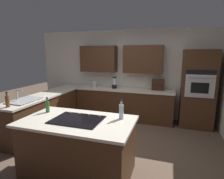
# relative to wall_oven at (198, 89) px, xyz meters

# --- Properties ---
(ground_plane) EXTENTS (14.00, 14.00, 0.00)m
(ground_plane) POSITION_rel_wall_oven_xyz_m (1.85, 1.72, -1.01)
(ground_plane) COLOR brown
(wall_back) EXTENTS (6.00, 0.44, 2.60)m
(wall_back) POSITION_rel_wall_oven_xyz_m (1.92, -0.33, 0.41)
(wall_back) COLOR white
(wall_back) RESTS_ON ground
(lower_cabinets_back) EXTENTS (2.80, 0.60, 0.86)m
(lower_cabinets_back) POSITION_rel_wall_oven_xyz_m (1.95, -0.00, -0.58)
(lower_cabinets_back) COLOR #472B19
(lower_cabinets_back) RESTS_ON ground
(countertop_back) EXTENTS (2.84, 0.64, 0.04)m
(countertop_back) POSITION_rel_wall_oven_xyz_m (1.95, -0.00, -0.13)
(countertop_back) COLOR silver
(countertop_back) RESTS_ON lower_cabinets_back
(lower_cabinets_side) EXTENTS (0.60, 2.90, 0.86)m
(lower_cabinets_side) POSITION_rel_wall_oven_xyz_m (3.67, 1.17, -0.58)
(lower_cabinets_side) COLOR #472B19
(lower_cabinets_side) RESTS_ON ground
(countertop_side) EXTENTS (0.64, 2.94, 0.04)m
(countertop_side) POSITION_rel_wall_oven_xyz_m (3.67, 1.17, -0.13)
(countertop_side) COLOR silver
(countertop_side) RESTS_ON lower_cabinets_side
(island_base) EXTENTS (1.66, 0.92, 0.86)m
(island_base) POSITION_rel_wall_oven_xyz_m (2.02, 2.69, -0.58)
(island_base) COLOR #472B19
(island_base) RESTS_ON ground
(island_top) EXTENTS (1.74, 1.00, 0.04)m
(island_top) POSITION_rel_wall_oven_xyz_m (2.02, 2.69, -0.13)
(island_top) COLOR silver
(island_top) RESTS_ON island_base
(wall_oven) EXTENTS (0.80, 0.66, 2.01)m
(wall_oven) POSITION_rel_wall_oven_xyz_m (0.00, 0.00, 0.00)
(wall_oven) COLOR #472B19
(wall_oven) RESTS_ON ground
(sink_unit) EXTENTS (0.46, 0.70, 0.23)m
(sink_unit) POSITION_rel_wall_oven_xyz_m (3.68, 1.99, -0.09)
(sink_unit) COLOR #515456
(sink_unit) RESTS_ON countertop_side
(cooktop) EXTENTS (0.76, 0.56, 0.03)m
(cooktop) POSITION_rel_wall_oven_xyz_m (2.02, 2.68, -0.10)
(cooktop) COLOR black
(cooktop) RESTS_ON island_top
(blender) EXTENTS (0.15, 0.15, 0.33)m
(blender) POSITION_rel_wall_oven_xyz_m (2.25, -0.02, 0.03)
(blender) COLOR black
(blender) RESTS_ON countertop_back
(spice_rack) EXTENTS (0.34, 0.11, 0.33)m
(spice_rack) POSITION_rel_wall_oven_xyz_m (1.00, -0.08, 0.05)
(spice_rack) COLOR #381E14
(spice_rack) RESTS_ON countertop_back
(kettle) EXTENTS (0.17, 0.17, 0.21)m
(kettle) POSITION_rel_wall_oven_xyz_m (2.90, -0.02, -0.00)
(kettle) COLOR #B7BABF
(kettle) RESTS_ON countertop_back
(dish_soap_bottle) EXTENTS (0.07, 0.07, 0.30)m
(dish_soap_bottle) POSITION_rel_wall_oven_xyz_m (3.62, 2.47, 0.01)
(dish_soap_bottle) COLOR brown
(dish_soap_bottle) RESTS_ON countertop_side
(oil_bottle) EXTENTS (0.07, 0.07, 0.27)m
(oil_bottle) POSITION_rel_wall_oven_xyz_m (2.70, 2.50, -0.00)
(oil_bottle) COLOR #336B38
(oil_bottle) RESTS_ON island_top
(second_bottle) EXTENTS (0.07, 0.07, 0.31)m
(second_bottle) POSITION_rel_wall_oven_xyz_m (1.39, 2.43, 0.02)
(second_bottle) COLOR silver
(second_bottle) RESTS_ON island_top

